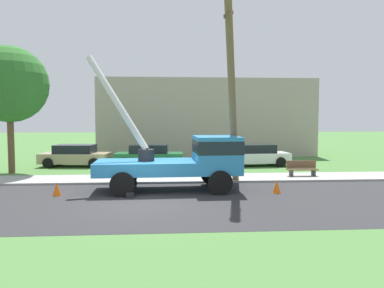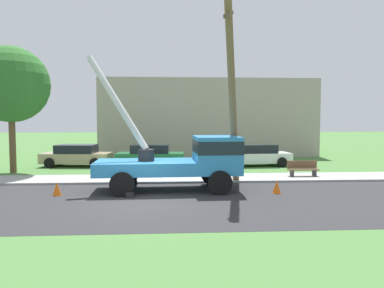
# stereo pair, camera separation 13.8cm
# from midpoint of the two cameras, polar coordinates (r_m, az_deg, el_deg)

# --- Properties ---
(ground_plane) EXTENTS (120.00, 120.00, 0.00)m
(ground_plane) POSITION_cam_midpoint_polar(r_m,az_deg,el_deg) (26.07, -5.74, -2.99)
(ground_plane) COLOR #477538
(road_asphalt) EXTENTS (80.00, 7.79, 0.01)m
(road_asphalt) POSITION_cam_midpoint_polar(r_m,az_deg,el_deg) (14.25, -7.60, -8.78)
(road_asphalt) COLOR #2B2B2D
(road_asphalt) RESTS_ON ground
(sidewalk_strip) EXTENTS (80.00, 2.54, 0.10)m
(sidewalk_strip) POSITION_cam_midpoint_polar(r_m,az_deg,el_deg) (19.31, -6.52, -5.28)
(sidewalk_strip) COLOR #9E9E99
(sidewalk_strip) RESTS_ON ground
(utility_truck) EXTENTS (6.84, 3.21, 5.98)m
(utility_truck) POSITION_cam_midpoint_polar(r_m,az_deg,el_deg) (16.32, -0.50, -2.13)
(utility_truck) COLOR #2D84C6
(utility_truck) RESTS_ON ground
(leaning_utility_pole) EXTENTS (1.39, 3.65, 8.56)m
(leaning_utility_pole) POSITION_cam_midpoint_polar(r_m,az_deg,el_deg) (16.94, 6.37, 8.12)
(leaning_utility_pole) COLOR brown
(leaning_utility_pole) RESTS_ON ground
(traffic_cone_ahead) EXTENTS (0.36, 0.36, 0.56)m
(traffic_cone_ahead) POSITION_cam_midpoint_polar(r_m,az_deg,el_deg) (16.10, 13.07, -6.38)
(traffic_cone_ahead) COLOR orange
(traffic_cone_ahead) RESTS_ON ground
(traffic_cone_behind) EXTENTS (0.36, 0.36, 0.56)m
(traffic_cone_behind) POSITION_cam_midpoint_polar(r_m,az_deg,el_deg) (16.17, -19.72, -6.46)
(traffic_cone_behind) COLOR orange
(traffic_cone_behind) RESTS_ON ground
(parked_sedan_tan) EXTENTS (4.54, 2.27, 1.42)m
(parked_sedan_tan) POSITION_cam_midpoint_polar(r_m,az_deg,el_deg) (25.59, -17.08, -1.67)
(parked_sedan_tan) COLOR tan
(parked_sedan_tan) RESTS_ON ground
(parked_sedan_green) EXTENTS (4.49, 2.17, 1.42)m
(parked_sedan_green) POSITION_cam_midpoint_polar(r_m,az_deg,el_deg) (24.72, -6.22, -1.72)
(parked_sedan_green) COLOR #1E6638
(parked_sedan_green) RESTS_ON ground
(parked_sedan_white) EXTENTS (4.49, 2.18, 1.42)m
(parked_sedan_white) POSITION_cam_midpoint_polar(r_m,az_deg,el_deg) (25.07, 9.93, -1.67)
(parked_sedan_white) COLOR silver
(parked_sedan_white) RESTS_ON ground
(park_bench) EXTENTS (1.60, 0.45, 0.90)m
(park_bench) POSITION_cam_midpoint_polar(r_m,az_deg,el_deg) (20.55, 16.76, -3.70)
(park_bench) COLOR brown
(park_bench) RESTS_ON ground
(roadside_tree_near) EXTENTS (4.33, 4.33, 7.23)m
(roadside_tree_near) POSITION_cam_midpoint_polar(r_m,az_deg,el_deg) (23.77, -25.85, 8.17)
(roadside_tree_near) COLOR brown
(roadside_tree_near) RESTS_ON ground
(lowrise_building_backdrop) EXTENTS (18.00, 6.00, 6.40)m
(lowrise_building_backdrop) POSITION_cam_midpoint_polar(r_m,az_deg,el_deg) (32.92, 2.41, 4.04)
(lowrise_building_backdrop) COLOR #A5998C
(lowrise_building_backdrop) RESTS_ON ground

